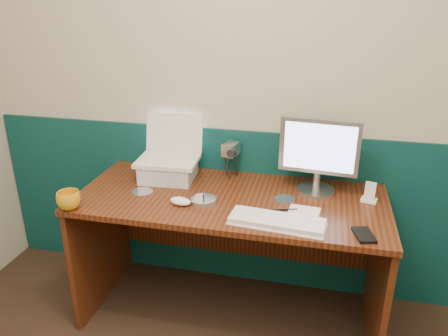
% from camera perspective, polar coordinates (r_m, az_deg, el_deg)
% --- Properties ---
extents(back_wall, '(3.50, 0.04, 2.50)m').
position_cam_1_polar(back_wall, '(2.43, 6.45, 10.31)').
color(back_wall, '#BBB29E').
rests_on(back_wall, ground).
extents(wainscot, '(3.48, 0.02, 1.00)m').
position_cam_1_polar(wainscot, '(2.68, 5.74, -5.66)').
color(wainscot, '#083436').
rests_on(wainscot, ground).
extents(desk, '(1.60, 0.70, 0.75)m').
position_cam_1_polar(desk, '(2.46, 0.81, -11.68)').
color(desk, '#3A180A').
rests_on(desk, ground).
extents(laptop_riser, '(0.30, 0.26, 0.10)m').
position_cam_1_polar(laptop_riser, '(2.49, -7.27, -0.35)').
color(laptop_riser, silver).
rests_on(laptop_riser, desk).
extents(laptop, '(0.35, 0.28, 0.28)m').
position_cam_1_polar(laptop, '(2.42, -7.49, 3.79)').
color(laptop, silver).
rests_on(laptop, laptop_riser).
extents(monitor, '(0.41, 0.15, 0.40)m').
position_cam_1_polar(monitor, '(2.30, 12.25, 1.51)').
color(monitor, '#A8A8AC').
rests_on(monitor, desk).
extents(keyboard, '(0.44, 0.19, 0.02)m').
position_cam_1_polar(keyboard, '(2.02, 6.92, -7.00)').
color(keyboard, white).
rests_on(keyboard, desk).
extents(mouse_right, '(0.11, 0.07, 0.03)m').
position_cam_1_polar(mouse_right, '(2.07, 9.32, -6.21)').
color(mouse_right, white).
rests_on(mouse_right, desk).
extents(mouse_left, '(0.12, 0.09, 0.04)m').
position_cam_1_polar(mouse_left, '(2.19, -5.71, -4.34)').
color(mouse_left, white).
rests_on(mouse_left, desk).
extents(mug, '(0.12, 0.12, 0.09)m').
position_cam_1_polar(mug, '(2.26, -19.61, -3.99)').
color(mug, gold).
rests_on(mug, desk).
extents(camcorder, '(0.12, 0.14, 0.20)m').
position_cam_1_polar(camcorder, '(2.48, 0.91, 0.97)').
color(camcorder, '#A7A8AC').
rests_on(camcorder, desk).
extents(cd_spindle, '(0.13, 0.13, 0.03)m').
position_cam_1_polar(cd_spindle, '(2.20, -2.69, -4.30)').
color(cd_spindle, silver).
rests_on(cd_spindle, desk).
extents(cd_loose_a, '(0.11, 0.11, 0.00)m').
position_cam_1_polar(cd_loose_a, '(2.37, -10.65, -3.04)').
color(cd_loose_a, silver).
rests_on(cd_loose_a, desk).
extents(cd_loose_b, '(0.11, 0.11, 0.00)m').
position_cam_1_polar(cd_loose_b, '(2.27, 7.93, -3.99)').
color(cd_loose_b, '#B0B9C0').
rests_on(cd_loose_b, desk).
extents(pen, '(0.14, 0.05, 0.01)m').
position_cam_1_polar(pen, '(2.15, 7.65, -5.42)').
color(pen, black).
rests_on(pen, desk).
extents(papers, '(0.16, 0.11, 0.00)m').
position_cam_1_polar(papers, '(2.16, 10.44, -5.48)').
color(papers, white).
rests_on(papers, desk).
extents(dock, '(0.09, 0.08, 0.01)m').
position_cam_1_polar(dock, '(2.34, 18.40, -4.00)').
color(dock, white).
rests_on(dock, desk).
extents(music_player, '(0.06, 0.04, 0.09)m').
position_cam_1_polar(music_player, '(2.32, 18.55, -2.83)').
color(music_player, silver).
rests_on(music_player, dock).
extents(pda, '(0.10, 0.14, 0.01)m').
position_cam_1_polar(pda, '(2.01, 17.81, -8.33)').
color(pda, black).
rests_on(pda, desk).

